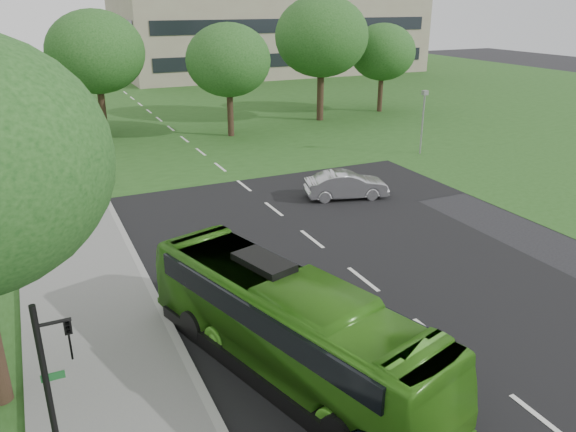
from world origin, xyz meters
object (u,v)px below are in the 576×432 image
object	(u,v)px
tree_park_b	(96,52)
tree_park_d	(321,37)
tree_park_c	(228,60)
camera_pole	(423,113)
tree_park_e	(383,52)
traffic_light	(55,386)
bus	(288,325)
sedan	(346,185)

from	to	relation	value
tree_park_b	tree_park_d	size ratio (longest dim) A/B	0.90
tree_park_c	camera_pole	bearing A→B (deg)	-47.07
tree_park_d	tree_park_c	bearing A→B (deg)	-164.81
tree_park_d	tree_park_e	bearing A→B (deg)	10.25
tree_park_d	traffic_light	bearing A→B (deg)	-125.65
bus	tree_park_d	bearing A→B (deg)	43.88
tree_park_c	bus	size ratio (longest dim) A/B	0.81
bus	traffic_light	size ratio (longest dim) A/B	2.29
tree_park_c	traffic_light	size ratio (longest dim) A/B	1.84
sedan	camera_pole	distance (m)	10.62
tree_park_c	traffic_light	world-z (taller)	tree_park_c
tree_park_e	bus	bearing A→B (deg)	-127.34
tree_park_e	sedan	distance (m)	24.71
tree_park_e	bus	world-z (taller)	tree_park_e
tree_park_b	tree_park_e	world-z (taller)	tree_park_b
tree_park_c	tree_park_d	xyz separation A→B (m)	(8.69, 2.36, 1.25)
tree_park_e	camera_pole	distance (m)	15.17
tree_park_e	bus	distance (m)	38.94
tree_park_d	sedan	bearing A→B (deg)	-114.29
bus	sedan	size ratio (longest dim) A/B	2.40
bus	sedan	distance (m)	14.48
traffic_light	tree_park_c	bearing A→B (deg)	60.02
tree_park_b	tree_park_e	size ratio (longest dim) A/B	1.17
tree_park_b	bus	world-z (taller)	tree_park_b
tree_park_c	tree_park_d	world-z (taller)	tree_park_d
traffic_light	tree_park_e	bearing A→B (deg)	43.58
tree_park_e	tree_park_b	bearing A→B (deg)	179.50
tree_park_e	traffic_light	world-z (taller)	tree_park_e
tree_park_c	tree_park_e	xyz separation A→B (m)	(15.42, 3.58, -0.26)
tree_park_d	traffic_light	xyz separation A→B (m)	(-22.49, -31.36, -4.12)
tree_park_b	bus	xyz separation A→B (m)	(0.35, -31.02, -4.61)
tree_park_e	camera_pole	bearing A→B (deg)	-113.60
tree_park_b	traffic_light	xyz separation A→B (m)	(-5.36, -32.78, -3.45)
tree_park_b	camera_pole	distance (m)	22.90
traffic_light	sedan	bearing A→B (deg)	38.38
camera_pole	sedan	bearing A→B (deg)	-135.86
tree_park_e	traffic_light	size ratio (longest dim) A/B	1.75
sedan	tree_park_c	bearing A→B (deg)	17.40
sedan	bus	bearing A→B (deg)	158.58
tree_park_b	sedan	bearing A→B (deg)	-65.13
tree_park_b	tree_park_d	world-z (taller)	tree_park_d
tree_park_d	bus	distance (m)	34.44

